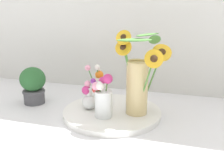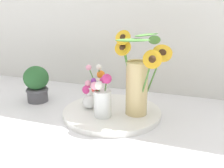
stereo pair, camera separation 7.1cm
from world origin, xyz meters
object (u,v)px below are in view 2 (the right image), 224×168
object	(u,v)px
serving_tray	(112,112)
vase_small_back	(101,88)
vase_small_center	(102,99)
vase_bulb_right	(89,97)
mason_jar_sunflowers	(138,80)
potted_plant	(37,83)

from	to	relation	value
serving_tray	vase_small_back	size ratio (longest dim) A/B	2.26
vase_small_center	vase_small_back	xyz separation A→B (m)	(-0.06, 0.14, 0.00)
vase_small_center	serving_tray	bearing A→B (deg)	77.13
vase_bulb_right	mason_jar_sunflowers	bearing A→B (deg)	3.23
serving_tray	vase_bulb_right	world-z (taller)	vase_bulb_right
mason_jar_sunflowers	vase_bulb_right	xyz separation A→B (m)	(-0.23, -0.01, -0.10)
serving_tray	potted_plant	world-z (taller)	potted_plant
vase_small_back	potted_plant	world-z (taller)	vase_small_back
vase_small_back	mason_jar_sunflowers	bearing A→B (deg)	-17.16
mason_jar_sunflowers	vase_bulb_right	bearing A→B (deg)	-176.77
serving_tray	vase_small_back	distance (m)	0.14
vase_bulb_right	potted_plant	size ratio (longest dim) A/B	0.78
serving_tray	potted_plant	size ratio (longest dim) A/B	2.38
mason_jar_sunflowers	potted_plant	world-z (taller)	mason_jar_sunflowers
serving_tray	vase_small_center	size ratio (longest dim) A/B	2.36
vase_bulb_right	vase_small_back	world-z (taller)	vase_small_back
vase_bulb_right	vase_small_back	xyz separation A→B (m)	(0.03, 0.07, 0.02)
mason_jar_sunflowers	vase_small_center	xyz separation A→B (m)	(-0.14, -0.08, -0.08)
serving_tray	vase_bulb_right	size ratio (longest dim) A/B	3.03
vase_bulb_right	potted_plant	bearing A→B (deg)	171.70
vase_small_center	potted_plant	size ratio (longest dim) A/B	1.01
vase_small_center	potted_plant	bearing A→B (deg)	164.89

